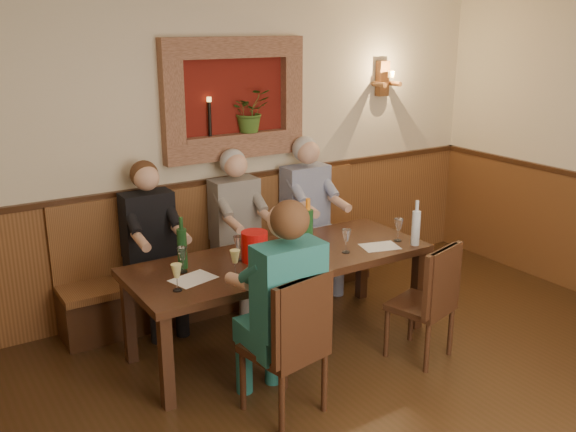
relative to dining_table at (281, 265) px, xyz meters
The scene contains 29 objects.
room_shell 2.21m from the dining_table, 90.00° to the right, with size 6.04×6.04×2.82m.
wainscoting 1.85m from the dining_table, 90.00° to the right, with size 6.02×6.02×1.15m.
wall_niche 1.59m from the dining_table, 77.58° to the left, with size 1.36×0.30×1.06m.
wall_sconce 2.53m from the dining_table, 29.61° to the left, with size 0.25×0.20×0.35m.
dining_table is the anchor object (origin of this frame).
bench 1.01m from the dining_table, 90.00° to the left, with size 3.00×0.45×1.11m.
chair_near_left 1.03m from the dining_table, 119.74° to the right, with size 0.52×0.52×1.01m.
chair_near_right 1.18m from the dining_table, 43.35° to the right, with size 0.51×0.51×0.94m.
person_bench_left 1.11m from the dining_table, 130.97° to the left, with size 0.42×0.52×1.43m.
person_bench_mid 0.85m from the dining_table, 84.02° to the left, with size 0.43×0.52×1.44m.
person_bench_right 1.19m from the dining_table, 44.48° to the left, with size 0.44×0.54×1.48m.
person_chair_front 0.91m from the dining_table, 121.55° to the right, with size 0.44×0.54×1.48m.
spittoon_bucket 0.29m from the dining_table, behind, with size 0.20×0.20×0.23m, color red.
wine_bottle_green_a 0.34m from the dining_table, 17.45° to the right, with size 0.09×0.09×0.45m.
wine_bottle_green_b 0.80m from the dining_table, 166.20° to the left, with size 0.10×0.10×0.39m.
water_bottle 1.15m from the dining_table, 18.40° to the right, with size 0.08×0.08×0.38m.
tasting_sheet_a 0.77m from the dining_table, behind, with size 0.30×0.22×0.00m, color white.
tasting_sheet_b 0.22m from the dining_table, 57.32° to the right, with size 0.31×0.22×0.00m, color white.
tasting_sheet_c 0.84m from the dining_table, 16.64° to the right, with size 0.30×0.21×0.00m, color white.
tasting_sheet_d 0.42m from the dining_table, 136.90° to the right, with size 0.30×0.21×0.00m, color white.
wine_glass_0 0.55m from the dining_table, 22.42° to the right, with size 0.08×0.08×0.19m, color white, non-canonical shape.
wine_glass_1 0.33m from the dining_table, 120.03° to the right, with size 0.08×0.08×0.19m, color #ECEA8D, non-canonical shape.
wine_glass_2 0.53m from the dining_table, 162.06° to the right, with size 0.08×0.08×0.19m, color #ECEA8D, non-canonical shape.
wine_glass_3 0.80m from the dining_table, behind, with size 0.08×0.08×0.19m, color white, non-canonical shape.
wine_glass_4 0.23m from the dining_table, 79.42° to the right, with size 0.08×0.08×0.19m, color #ECEA8D, non-canonical shape.
wine_glass_5 0.28m from the dining_table, 12.51° to the left, with size 0.08×0.08×0.19m, color #ECEA8D, non-canonical shape.
wine_glass_6 0.98m from the dining_table, 168.63° to the right, with size 0.08×0.08×0.19m, color #ECEA8D, non-canonical shape.
wine_glass_7 0.37m from the dining_table, 161.74° to the left, with size 0.08×0.08×0.19m, color white, non-canonical shape.
wine_glass_8 1.06m from the dining_table, 11.38° to the right, with size 0.08×0.08×0.19m, color white, non-canonical shape.
Camera 1 is at (-2.46, -2.14, 2.50)m, focal length 40.00 mm.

